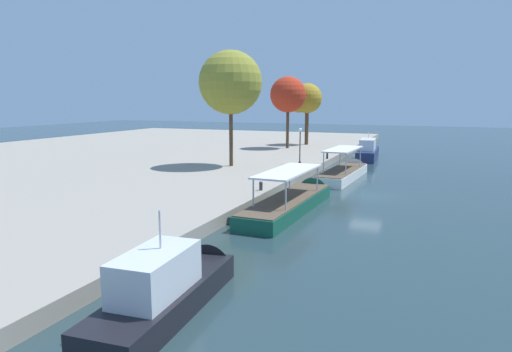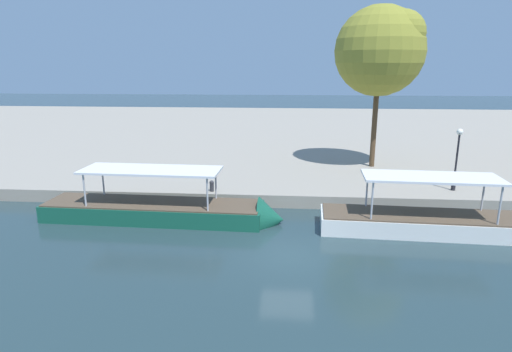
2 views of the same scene
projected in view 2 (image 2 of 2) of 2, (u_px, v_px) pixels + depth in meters
ground_plane at (288, 256)px, 19.72m from camera, size 220.00×220.00×0.00m
dock_promenade at (290, 133)px, 52.68m from camera, size 120.00×55.00×0.81m
tour_boat_1 at (170, 213)px, 24.22m from camera, size 13.67×3.16×3.92m
tour_boat_2 at (445, 226)px, 22.31m from camera, size 12.28×3.18×3.99m
mooring_bollard_1 at (212, 185)px, 26.91m from camera, size 0.29×0.29×0.71m
lamp_post at (457, 152)px, 26.61m from camera, size 0.40×0.40×3.95m
tree_0 at (380, 48)px, 31.37m from camera, size 6.60×6.60×12.03m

